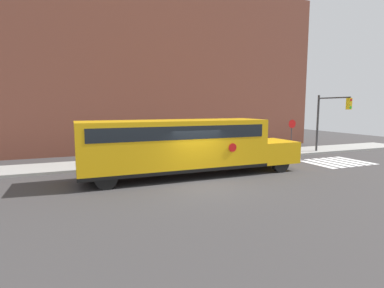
# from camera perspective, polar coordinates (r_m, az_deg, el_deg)

# --- Properties ---
(ground_plane) EXTENTS (60.00, 60.00, 0.00)m
(ground_plane) POSITION_cam_1_polar(r_m,az_deg,el_deg) (14.18, 2.11, -7.75)
(ground_plane) COLOR #3A3838
(sidewalk_strip) EXTENTS (44.00, 3.00, 0.15)m
(sidewalk_strip) POSITION_cam_1_polar(r_m,az_deg,el_deg) (20.13, -5.47, -3.12)
(sidewalk_strip) COLOR #9E9E99
(sidewalk_strip) RESTS_ON ground
(building_backdrop) EXTENTS (32.00, 4.00, 13.66)m
(building_backdrop) POSITION_cam_1_polar(r_m,az_deg,el_deg) (26.31, -9.82, 13.96)
(building_backdrop) COLOR brown
(building_backdrop) RESTS_ON ground
(crosswalk_stripes) EXTENTS (4.00, 3.20, 0.01)m
(crosswalk_stripes) POSITION_cam_1_polar(r_m,az_deg,el_deg) (22.01, 25.73, -3.11)
(crosswalk_stripes) COLOR white
(crosswalk_stripes) RESTS_ON ground
(school_bus) EXTENTS (11.88, 2.57, 2.95)m
(school_bus) POSITION_cam_1_polar(r_m,az_deg,el_deg) (15.55, -1.53, -0.06)
(school_bus) COLOR #EAA80F
(school_bus) RESTS_ON ground
(stop_sign) EXTENTS (0.65, 0.10, 2.66)m
(stop_sign) POSITION_cam_1_polar(r_m,az_deg,el_deg) (24.25, 18.45, 2.23)
(stop_sign) COLOR #38383A
(stop_sign) RESTS_ON ground
(traffic_light) EXTENTS (0.28, 3.02, 4.55)m
(traffic_light) POSITION_cam_1_polar(r_m,az_deg,el_deg) (24.90, 24.59, 5.07)
(traffic_light) COLOR #38383A
(traffic_light) RESTS_ON ground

